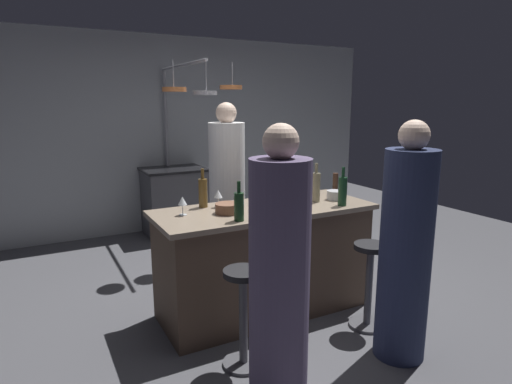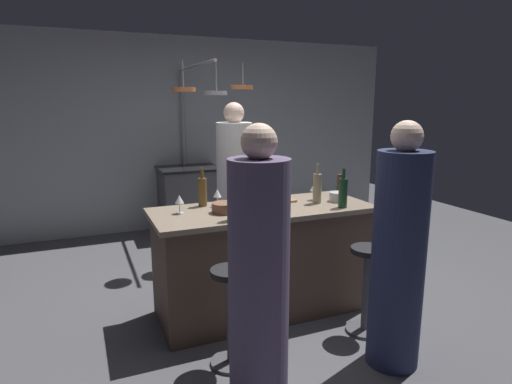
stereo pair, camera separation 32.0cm
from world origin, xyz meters
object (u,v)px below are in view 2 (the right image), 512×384
object	(u,v)px
bar_stool_left	(231,313)
wine_bottle_rose	(271,195)
pepper_mill	(339,186)
wine_glass_near_right_guest	(179,200)
wine_bottle_red	(232,205)
wine_glass_near_left_guest	(217,194)
bar_stool_right	(366,286)
wine_bottle_green	(343,192)
cutting_board	(275,200)
stove_range	(190,200)
mixing_bowl_steel	(338,197)
wine_glass_by_chef	(314,188)
potted_plant	(334,217)
guest_left	(259,280)
guest_right	(398,256)
wine_bottle_amber	(202,191)
wine_bottle_white	(317,188)
mixing_bowl_blue	(261,209)
mixing_bowl_wooden	(224,208)
chef	(235,194)

from	to	relation	value
bar_stool_left	wine_bottle_rose	xyz separation A→B (m)	(0.55, 0.57, 0.63)
pepper_mill	wine_glass_near_right_guest	xyz separation A→B (m)	(-1.45, -0.01, 0.00)
wine_bottle_red	wine_glass_near_left_guest	xyz separation A→B (m)	(0.03, 0.44, -0.01)
bar_stool_right	wine_bottle_green	size ratio (longest dim) A/B	2.12
bar_stool_left	cutting_board	distance (m)	1.17
stove_range	mixing_bowl_steel	size ratio (longest dim) A/B	6.06
stove_range	wine_bottle_red	size ratio (longest dim) A/B	3.06
mixing_bowl_steel	bar_stool_left	bearing A→B (deg)	-154.09
wine_bottle_red	wine_glass_by_chef	world-z (taller)	wine_bottle_red
potted_plant	wine_glass_by_chef	world-z (taller)	wine_glass_by_chef
wine_bottle_green	mixing_bowl_steel	world-z (taller)	wine_bottle_green
wine_bottle_rose	wine_glass_near_left_guest	xyz separation A→B (m)	(-0.38, 0.23, -0.01)
bar_stool_right	wine_glass_by_chef	xyz separation A→B (m)	(-0.07, 0.70, 0.63)
pepper_mill	wine_bottle_rose	bearing A→B (deg)	-169.89
stove_range	wine_glass_near_right_guest	world-z (taller)	wine_glass_near_right_guest
guest_left	pepper_mill	size ratio (longest dim) A/B	7.78
guest_right	wine_glass_near_right_guest	size ratio (longest dim) A/B	11.17
bar_stool_right	pepper_mill	xyz separation A→B (m)	(0.20, 0.70, 0.63)
wine_bottle_amber	wine_bottle_rose	bearing A→B (deg)	-31.12
bar_stool_right	potted_plant	bearing A→B (deg)	63.01
wine_glass_near_right_guest	mixing_bowl_steel	distance (m)	1.36
guest_left	pepper_mill	distance (m)	1.69
wine_bottle_white	mixing_bowl_blue	distance (m)	0.60
wine_bottle_amber	mixing_bowl_blue	size ratio (longest dim) A/B	1.77
wine_bottle_green	wine_glass_by_chef	size ratio (longest dim) A/B	2.20
wine_glass_near_right_guest	mixing_bowl_blue	bearing A→B (deg)	-22.85
wine_bottle_red	mixing_bowl_blue	distance (m)	0.29
cutting_board	mixing_bowl_wooden	size ratio (longest dim) A/B	1.68
potted_plant	mixing_bowl_steel	distance (m)	1.85
wine_bottle_rose	mixing_bowl_wooden	world-z (taller)	wine_bottle_rose
bar_stool_right	bar_stool_left	size ratio (longest dim) A/B	1.00
pepper_mill	stove_range	bearing A→B (deg)	108.23
pepper_mill	mixing_bowl_steel	xyz separation A→B (m)	(-0.10, -0.13, -0.07)
bar_stool_right	bar_stool_left	world-z (taller)	same
wine_glass_near_left_guest	mixing_bowl_blue	distance (m)	0.43
wine_glass_near_left_guest	mixing_bowl_blue	world-z (taller)	wine_glass_near_left_guest
wine_bottle_red	mixing_bowl_blue	xyz separation A→B (m)	(0.27, 0.09, -0.07)
bar_stool_right	pepper_mill	bearing A→B (deg)	74.43
potted_plant	wine_bottle_red	xyz separation A→B (m)	(-1.98, -1.68, 0.71)
mixing_bowl_steel	chef	bearing A→B (deg)	118.39
guest_left	mixing_bowl_blue	distance (m)	0.95
wine_bottle_white	mixing_bowl_steel	distance (m)	0.22
pepper_mill	mixing_bowl_blue	bearing A→B (deg)	-163.88
bar_stool_right	wine_glass_by_chef	distance (m)	0.94
chef	guest_right	world-z (taller)	chef
wine_bottle_rose	wine_bottle_amber	xyz separation A→B (m)	(-0.48, 0.29, 0.01)
bar_stool_right	bar_stool_left	xyz separation A→B (m)	(-1.09, 0.00, 0.00)
mixing_bowl_wooden	mixing_bowl_steel	world-z (taller)	mixing_bowl_steel
cutting_board	wine_bottle_red	bearing A→B (deg)	-141.55
stove_range	wine_bottle_amber	size ratio (longest dim) A/B	2.81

